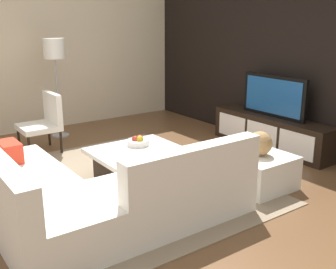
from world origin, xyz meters
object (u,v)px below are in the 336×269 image
object	(u,v)px
sectional_couch	(87,194)
decorative_ball	(260,143)
floor_lamp	(54,54)
media_console	(271,132)
television	(274,96)
ottoman	(258,171)
coffee_table	(139,164)
fruit_bowl	(138,142)
accent_chair_near	(45,119)

from	to	relation	value
sectional_couch	decorative_ball	size ratio (longest dim) A/B	8.36
sectional_couch	floor_lamp	xyz separation A→B (m)	(-3.01, 0.89, 1.09)
media_console	television	world-z (taller)	television
media_console	floor_lamp	distance (m)	3.63
floor_lamp	ottoman	xyz separation A→B (m)	(3.43, 1.08, -1.17)
television	coffee_table	bearing A→B (deg)	-92.49
fruit_bowl	decorative_ball	distance (m)	1.50
television	sectional_couch	size ratio (longest dim) A/B	0.48
television	coffee_table	xyz separation A→B (m)	(-0.10, -2.30, -0.61)
sectional_couch	ottoman	size ratio (longest dim) A/B	3.36
coffee_table	fruit_bowl	xyz separation A→B (m)	(-0.18, 0.10, 0.23)
media_console	coffee_table	size ratio (longest dim) A/B	1.90
accent_chair_near	floor_lamp	xyz separation A→B (m)	(-0.64, 0.46, 0.88)
television	decorative_ball	bearing A→B (deg)	-54.66
decorative_ball	media_console	bearing A→B (deg)	125.35
television	accent_chair_near	distance (m)	3.40
coffee_table	accent_chair_near	bearing A→B (deg)	-163.45
accent_chair_near	decorative_ball	bearing A→B (deg)	37.91
sectional_couch	floor_lamp	size ratio (longest dim) A/B	1.46
sectional_couch	coffee_table	size ratio (longest dim) A/B	2.20
television	fruit_bowl	distance (m)	2.25
media_console	coffee_table	xyz separation A→B (m)	(-0.10, -2.30, -0.05)
accent_chair_near	floor_lamp	distance (m)	1.18
decorative_ball	ottoman	bearing A→B (deg)	0.00
media_console	accent_chair_near	bearing A→B (deg)	-123.57
television	decorative_ball	distance (m)	1.60
coffee_table	floor_lamp	distance (m)	2.68
media_console	fruit_bowl	bearing A→B (deg)	-97.22
media_console	fruit_bowl	xyz separation A→B (m)	(-0.28, -2.20, 0.18)
coffee_table	decorative_ball	xyz separation A→B (m)	(1.01, 1.01, 0.34)
television	floor_lamp	bearing A→B (deg)	-136.78
coffee_table	accent_chair_near	world-z (taller)	accent_chair_near
ottoman	fruit_bowl	xyz separation A→B (m)	(-1.19, -0.91, 0.23)
television	sectional_couch	world-z (taller)	television
media_console	sectional_couch	xyz separation A→B (m)	(0.50, -3.25, 0.03)
fruit_bowl	floor_lamp	bearing A→B (deg)	-175.73
media_console	television	distance (m)	0.56
sectional_couch	decorative_ball	world-z (taller)	sectional_couch
sectional_couch	floor_lamp	distance (m)	3.32
media_console	accent_chair_near	size ratio (longest dim) A/B	2.33
television	ottoman	size ratio (longest dim) A/B	1.62
media_console	decorative_ball	xyz separation A→B (m)	(0.91, -1.28, 0.29)
decorative_ball	television	bearing A→B (deg)	125.34
sectional_couch	ottoman	distance (m)	2.01
ottoman	decorative_ball	size ratio (longest dim) A/B	2.49
coffee_table	decorative_ball	distance (m)	1.47
sectional_couch	accent_chair_near	size ratio (longest dim) A/B	2.70
coffee_table	ottoman	xyz separation A→B (m)	(1.01, 1.01, -0.00)
media_console	ottoman	distance (m)	1.58
accent_chair_near	fruit_bowl	size ratio (longest dim) A/B	3.11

